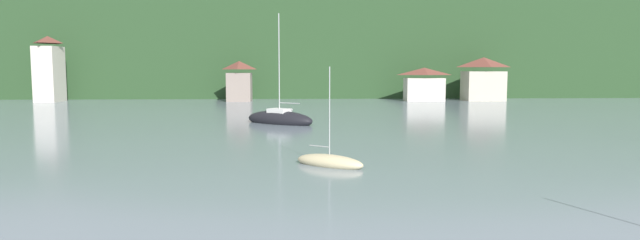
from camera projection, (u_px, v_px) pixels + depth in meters
wooded_hillside at (364, 59)px, 118.89m from camera, size 352.00×45.65×48.53m
shore_building_west at (49, 70)px, 84.32m from camera, size 3.42×4.95×10.36m
shore_building_westcentral at (239, 82)px, 85.71m from camera, size 4.00×4.43×6.46m
shore_building_central at (424, 85)px, 86.78m from camera, size 6.50×3.55×5.39m
shore_building_eastcentral at (483, 79)px, 87.81m from camera, size 6.56×4.86×7.09m
sailboat_mid_0 at (329, 162)px, 28.65m from camera, size 4.13×3.60×5.55m
sailboat_far_4 at (279, 119)px, 50.77m from camera, size 7.50×6.52×10.85m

